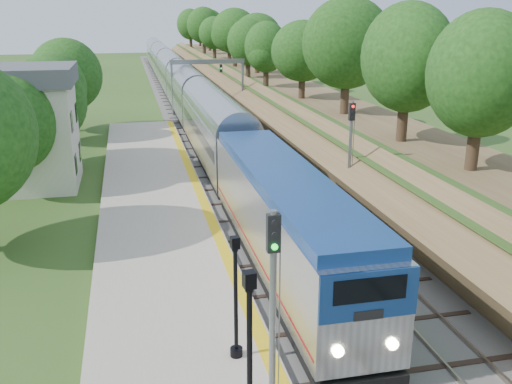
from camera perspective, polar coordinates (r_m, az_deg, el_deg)
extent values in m
cube|color=#4C4944|center=(70.87, -5.73, 8.42)|extent=(9.50, 170.00, 0.12)
cube|color=gray|center=(70.58, -7.95, 8.41)|extent=(0.08, 170.00, 0.16)
cube|color=gray|center=(70.71, -6.77, 8.47)|extent=(0.08, 170.00, 0.16)
cube|color=gray|center=(71.02, -4.70, 8.58)|extent=(0.08, 170.00, 0.16)
cube|color=gray|center=(71.22, -3.54, 8.63)|extent=(0.08, 170.00, 0.16)
cube|color=#A89B88|center=(27.83, -9.21, -6.22)|extent=(6.40, 68.00, 0.38)
cube|color=gold|center=(28.02, -3.38, -5.41)|extent=(0.55, 68.00, 0.01)
cube|color=brown|center=(72.40, 1.82, 9.84)|extent=(9.00, 170.00, 3.00)
cube|color=brown|center=(71.57, -1.25, 9.59)|extent=(4.47, 170.00, 4.54)
cylinder|color=#332316|center=(71.71, 0.66, 12.04)|extent=(0.60, 0.60, 2.62)
sphere|color=#183D10|center=(71.45, 0.67, 14.88)|extent=(5.70, 5.70, 5.70)
cylinder|color=#332316|center=(120.79, -4.95, 14.27)|extent=(0.60, 0.60, 2.62)
sphere|color=#183D10|center=(120.63, -5.00, 15.96)|extent=(5.70, 5.70, 5.70)
cube|color=silver|center=(40.98, -23.18, 5.05)|extent=(8.00, 6.00, 6.80)
cube|color=#4B4E52|center=(40.40, -23.87, 10.58)|extent=(8.60, 6.60, 1.20)
cube|color=black|center=(39.03, -17.56, 2.67)|extent=(0.05, 1.10, 1.30)
cube|color=black|center=(42.52, -17.21, 3.89)|extent=(0.05, 1.10, 1.30)
cube|color=black|center=(38.44, -17.95, 6.70)|extent=(0.05, 1.10, 1.30)
cube|color=black|center=(41.97, -17.56, 7.60)|extent=(0.05, 1.10, 1.30)
cylinder|color=slate|center=(65.18, -8.36, 10.21)|extent=(0.24, 0.24, 6.20)
cylinder|color=slate|center=(66.25, -1.34, 10.51)|extent=(0.24, 0.24, 6.20)
cube|color=slate|center=(65.30, -4.89, 12.86)|extent=(8.40, 0.25, 0.50)
cube|color=black|center=(64.92, -7.08, 12.10)|extent=(0.30, 0.20, 0.90)
cube|color=black|center=(65.44, -3.52, 12.24)|extent=(0.30, 0.20, 0.90)
cylinder|color=#332316|center=(37.32, -20.79, 0.74)|extent=(0.60, 0.60, 2.45)
sphere|color=#183D10|center=(36.55, -21.36, 5.73)|extent=(5.32, 5.32, 5.32)
cylinder|color=#332316|center=(52.76, -18.59, 5.68)|extent=(0.60, 0.60, 2.45)
sphere|color=#183D10|center=(52.22, -18.95, 9.25)|extent=(5.32, 5.32, 5.32)
cube|color=black|center=(25.95, 2.77, -6.87)|extent=(2.80, 17.53, 0.61)
cube|color=#B7BAC1|center=(25.17, 2.83, -2.66)|extent=(3.04, 18.26, 3.45)
cube|color=navy|center=(24.56, 2.90, 1.60)|extent=(2.92, 17.53, 0.45)
cube|color=navy|center=(16.88, 11.25, -10.12)|extent=(3.01, 0.10, 1.52)
cube|color=black|center=(16.76, 11.35, -9.56)|extent=(2.23, 0.06, 0.76)
cube|color=maroon|center=(25.60, 2.79, -5.11)|extent=(3.06, 17.90, 0.10)
cube|color=#B7BAC1|center=(44.04, -4.05, 5.71)|extent=(3.04, 20.29, 3.96)
cube|color=#B7BAC1|center=(64.47, -6.91, 9.44)|extent=(3.04, 20.29, 3.96)
cube|color=#B7BAC1|center=(85.13, -8.41, 11.35)|extent=(3.04, 20.29, 3.96)
cube|color=#B7BAC1|center=(105.88, -9.34, 12.52)|extent=(3.04, 20.29, 3.96)
cube|color=#B7BAC1|center=(126.68, -9.96, 13.30)|extent=(3.04, 20.29, 3.96)
cylinder|color=black|center=(15.52, -0.64, -16.46)|extent=(0.15, 0.15, 4.21)
cube|color=black|center=(14.34, -0.67, -8.76)|extent=(0.33, 0.33, 0.43)
cube|color=silver|center=(14.34, -0.67, -8.76)|extent=(0.24, 0.24, 0.32)
cylinder|color=black|center=(19.70, -1.98, -15.68)|extent=(0.42, 0.42, 0.29)
cylinder|color=black|center=(18.74, -2.04, -10.90)|extent=(0.13, 0.13, 3.74)
cube|color=black|center=(17.85, -2.11, -5.08)|extent=(0.29, 0.29, 0.38)
cube|color=silver|center=(17.85, -2.11, -5.08)|extent=(0.21, 0.21, 0.29)
cylinder|color=slate|center=(15.93, 1.68, -12.21)|extent=(0.19, 0.19, 6.08)
cube|color=black|center=(14.87, 1.76, -4.13)|extent=(0.36, 0.23, 1.05)
cylinder|color=#0CE526|center=(14.75, 1.89, -4.32)|extent=(0.17, 0.06, 0.17)
cylinder|color=slate|center=(34.17, 9.36, 3.73)|extent=(0.18, 0.18, 6.28)
cube|color=black|center=(33.66, 9.58, 7.92)|extent=(0.34, 0.22, 1.01)
cylinder|color=#FF0C0C|center=(33.54, 9.66, 7.88)|extent=(0.16, 0.06, 0.16)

